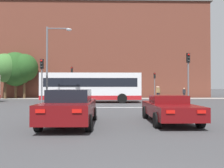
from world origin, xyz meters
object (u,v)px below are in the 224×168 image
object	(u,v)px
pedestrian_walking_east	(157,91)
traffic_light_far_left	(72,77)
bus_crossing_lead	(91,87)
pedestrian_walking_west	(184,92)
car_roadster_right	(169,109)
street_lamp_junction	(52,57)
car_saloon_left	(70,107)
traffic_light_near_left	(42,75)
traffic_light_near_right	(188,71)
pedestrian_waiting	(159,91)
traffic_light_far_right	(155,81)

from	to	relation	value
pedestrian_walking_east	traffic_light_far_left	bearing A→B (deg)	110.13
bus_crossing_lead	pedestrian_walking_west	xyz separation A→B (m)	(13.04, 8.35, -0.78)
car_roadster_right	street_lamp_junction	distance (m)	12.43
pedestrian_walking_east	bus_crossing_lead	bearing A→B (deg)	149.09
car_saloon_left	traffic_light_near_left	world-z (taller)	traffic_light_near_left
pedestrian_walking_east	pedestrian_walking_west	size ratio (longest dim) A/B	1.16
traffic_light_near_right	street_lamp_junction	xyz separation A→B (m)	(-11.68, 0.97, 1.26)
traffic_light_near_right	pedestrian_walking_east	xyz separation A→B (m)	(0.67, 14.49, -1.94)
street_lamp_junction	pedestrian_waiting	bearing A→B (deg)	44.65
traffic_light_far_left	pedestrian_walking_west	size ratio (longest dim) A/B	2.93
car_roadster_right	pedestrian_waiting	distance (m)	21.57
bus_crossing_lead	pedestrian_walking_east	xyz separation A→B (m)	(9.21, 9.08, -0.61)
traffic_light_far_right	pedestrian_waiting	bearing A→B (deg)	-28.18
car_saloon_left	traffic_light_far_left	bearing A→B (deg)	99.22
traffic_light_near_left	pedestrian_waiting	world-z (taller)	traffic_light_near_left
traffic_light_far_right	pedestrian_walking_west	bearing A→B (deg)	5.41
traffic_light_near_right	traffic_light_far_left	world-z (taller)	traffic_light_far_left
bus_crossing_lead	pedestrian_walking_west	world-z (taller)	bus_crossing_lead
bus_crossing_lead	traffic_light_near_left	bearing A→B (deg)	145.82
car_saloon_left	car_roadster_right	xyz separation A→B (m)	(4.48, 0.61, -0.14)
car_roadster_right	street_lamp_junction	xyz separation A→B (m)	(-7.76, 9.00, 3.63)
traffic_light_near_right	traffic_light_far_left	distance (m)	17.81
street_lamp_junction	pedestrian_waiting	distance (m)	17.51
street_lamp_junction	pedestrian_walking_west	xyz separation A→B (m)	(16.19, 12.78, -3.37)
pedestrian_walking_east	car_saloon_left	bearing A→B (deg)	173.06
car_roadster_right	pedestrian_walking_east	bearing A→B (deg)	78.63
car_roadster_right	pedestrian_walking_east	size ratio (longest dim) A/B	2.42
car_roadster_right	traffic_light_far_right	distance (m)	21.81
traffic_light_near_left	pedestrian_waiting	size ratio (longest dim) A/B	2.23
pedestrian_walking_east	pedestrian_walking_west	distance (m)	3.91
traffic_light_near_left	traffic_light_far_right	bearing A→B (deg)	47.42
traffic_light_near_right	pedestrian_walking_west	xyz separation A→B (m)	(4.51, 13.76, -2.11)
car_saloon_left	bus_crossing_lead	size ratio (longest dim) A/B	0.44
pedestrian_waiting	pedestrian_walking_west	distance (m)	4.01
traffic_light_near_right	street_lamp_junction	distance (m)	11.79
traffic_light_near_right	pedestrian_walking_west	bearing A→B (deg)	71.85
pedestrian_waiting	car_roadster_right	bearing A→B (deg)	-61.94
pedestrian_waiting	traffic_light_near_left	bearing A→B (deg)	-94.26
car_saloon_left	street_lamp_junction	bearing A→B (deg)	108.97
bus_crossing_lead	traffic_light_far_left	distance (m)	8.64
traffic_light_near_left	pedestrian_walking_west	xyz separation A→B (m)	(16.74, 13.79, -1.78)
traffic_light_far_right	car_saloon_left	bearing A→B (deg)	-111.06
car_saloon_left	pedestrian_waiting	distance (m)	23.48
traffic_light_near_right	traffic_light_far_left	xyz separation A→B (m)	(-11.91, 13.24, 0.04)
traffic_light_far_right	street_lamp_junction	distance (m)	17.14
traffic_light_far_left	pedestrian_waiting	bearing A→B (deg)	-0.81
bus_crossing_lead	pedestrian_walking_west	distance (m)	15.50
traffic_light_far_left	car_saloon_left	bearing A→B (deg)	-80.87
pedestrian_walking_east	traffic_light_near_left	bearing A→B (deg)	152.87
pedestrian_walking_west	traffic_light_near_right	bearing A→B (deg)	111.28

